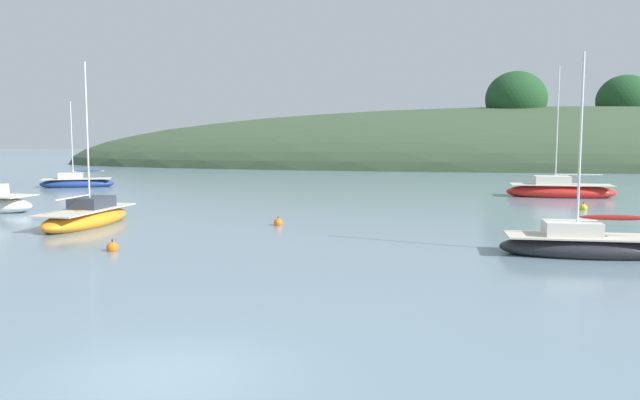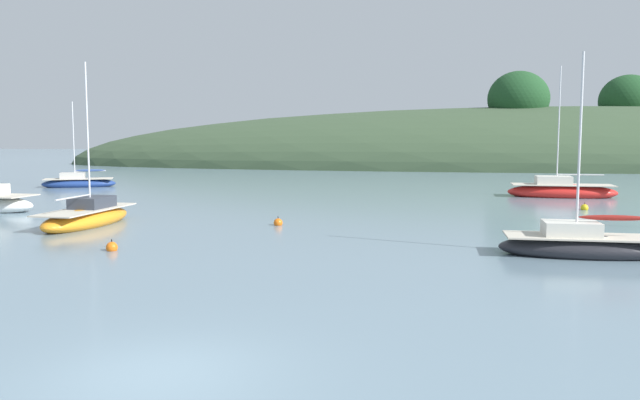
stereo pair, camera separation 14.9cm
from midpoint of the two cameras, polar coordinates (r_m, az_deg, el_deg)
name	(u,v)px [view 2 (the right image)]	position (r m, az deg, el deg)	size (l,w,h in m)	color
ground_plane	(159,374)	(12.23, -14.00, -14.98)	(400.00, 400.00, 0.00)	slate
far_shoreline_hill	(557,166)	(98.19, 20.65, 2.93)	(150.00, 36.00, 22.23)	#384C33
sailboat_cream_ketch	(78,183)	(58.22, -20.88, 1.48)	(6.38, 4.26, 7.49)	navy
sailboat_teal_outer	(561,191)	(48.48, 20.98, 0.78)	(7.66, 2.97, 9.54)	red
sailboat_yellow_far	(87,217)	(32.79, -20.10, -1.45)	(2.56, 6.76, 8.12)	orange
sailboat_blue_center	(583,246)	(24.83, 22.80, -3.80)	(6.09, 2.21, 7.50)	#232328
mooring_buoy_outer	(278,223)	(30.84, -3.66, -2.06)	(0.44, 0.44, 0.54)	orange
mooring_buoy_channel	(584,208)	(40.40, 22.83, -0.66)	(0.44, 0.44, 0.54)	yellow
mooring_buoy_inner	(112,248)	(25.20, -18.09, -4.09)	(0.44, 0.44, 0.54)	orange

